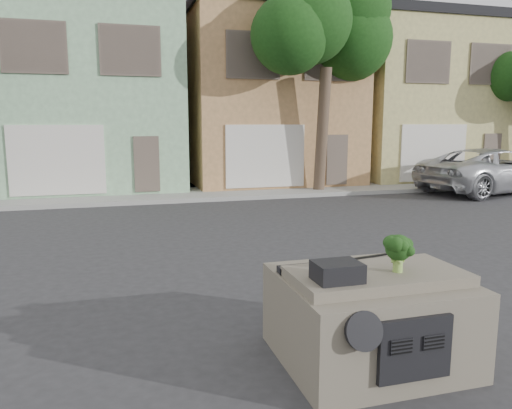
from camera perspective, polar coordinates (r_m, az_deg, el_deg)
name	(u,v)px	position (r m, az deg, el deg)	size (l,w,h in m)	color
ground_plane	(282,282)	(8.81, 3.04, -8.79)	(120.00, 120.00, 0.00)	#303033
sidewalk	(190,194)	(18.79, -7.57, 1.15)	(40.00, 3.00, 0.15)	gray
townhouse_mint	(90,97)	(22.43, -18.45, 11.56)	(7.20, 8.20, 7.55)	#8BB78D
townhouse_tan	(261,99)	(23.42, 0.62, 11.92)	(7.20, 8.20, 7.55)	#B08151
townhouse_beige	(404,101)	(26.58, 16.61, 11.24)	(7.20, 8.20, 7.55)	tan
silver_pickup	(491,192)	(21.77, 25.32, 1.25)	(2.88, 6.24, 1.74)	silver
tree_near	(323,81)	(19.39, 7.70, 13.77)	(4.40, 4.00, 8.50)	#163C11
car_dashboard	(368,314)	(6.04, 12.73, -12.09)	(2.00, 1.80, 1.12)	#696152
instrument_hump	(337,272)	(5.27, 9.26, -7.57)	(0.48, 0.38, 0.20)	black
wiper_arm	(375,256)	(6.31, 13.48, -5.72)	(0.70, 0.03, 0.02)	black
broccoli	(398,253)	(5.70, 15.96, -5.34)	(0.35, 0.35, 0.43)	black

